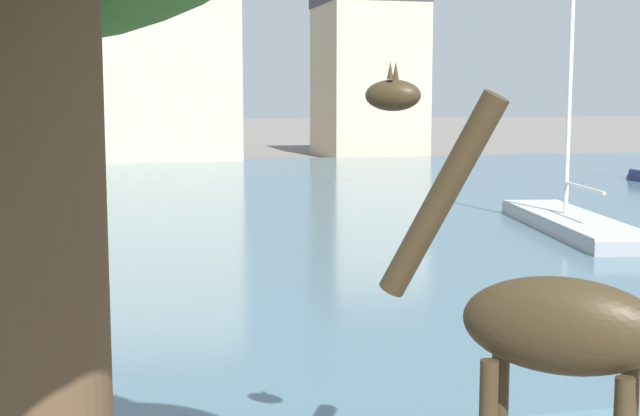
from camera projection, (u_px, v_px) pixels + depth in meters
harbor_water at (198, 208)px, 29.50m from camera, size 89.23×41.25×0.30m
giraffe_statue at (544, 334)px, 6.58m from camera, size 2.04×1.75×4.13m
sailboat_grey at (563, 224)px, 24.37m from camera, size 3.12×8.94×7.88m
townhouse_end_terrace at (163, 56)px, 51.01m from camera, size 8.24×7.43×12.23m
townhouse_corner_house at (368, 75)px, 56.60m from camera, size 6.14×7.08×10.34m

